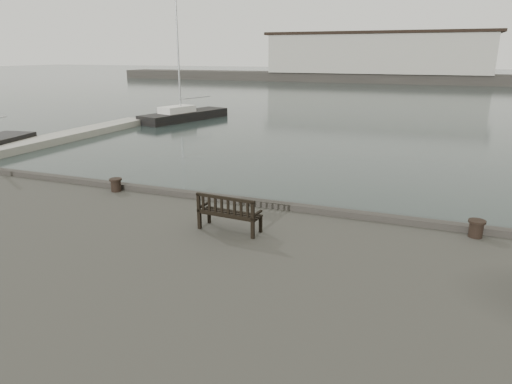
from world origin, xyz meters
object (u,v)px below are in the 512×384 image
at_px(bench, 229,220).
at_px(yacht_d, 185,118).
at_px(bollard_left, 116,185).
at_px(bollard_right, 476,229).

distance_m(bench, yacht_d, 32.92).
distance_m(bollard_left, yacht_d, 28.78).
xyz_separation_m(bench, bollard_right, (6.09, 1.91, -0.08)).
bearing_deg(bollard_right, bollard_left, 180.00).
relative_size(bench, bollard_left, 3.88).
xyz_separation_m(bench, bollard_left, (-5.14, 1.91, -0.09)).
bearing_deg(yacht_d, bench, -42.41).
bearing_deg(bollard_left, bollard_right, 0.00).
xyz_separation_m(bollard_left, bollard_right, (11.23, 0.00, 0.00)).
bearing_deg(bollard_right, bench, -162.58).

